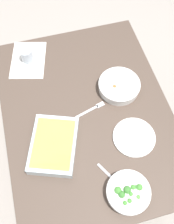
{
  "coord_description": "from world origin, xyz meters",
  "views": [
    {
      "loc": [
        0.65,
        -0.18,
        2.01
      ],
      "look_at": [
        0.0,
        0.0,
        0.74
      ],
      "focal_mm": 42.24,
      "sensor_mm": 36.0,
      "label": 1
    }
  ],
  "objects": [
    {
      "name": "drink_cup",
      "position": [
        -0.44,
        -0.25,
        0.78
      ],
      "size": [
        0.07,
        0.07,
        0.08
      ],
      "color": "#B2BCC6",
      "rests_on": "dining_table"
    },
    {
      "name": "fork_on_table",
      "position": [
        -0.01,
        0.03,
        0.74
      ],
      "size": [
        0.06,
        0.18,
        0.01
      ],
      "color": "silver",
      "rests_on": "dining_table"
    },
    {
      "name": "spoon_by_broccoli",
      "position": [
        0.4,
        0.03,
        0.74
      ],
      "size": [
        0.16,
        0.1,
        0.01
      ],
      "color": "silver",
      "rests_on": "dining_table"
    },
    {
      "name": "baking_dish",
      "position": [
        0.15,
        -0.21,
        0.77
      ],
      "size": [
        0.36,
        0.31,
        0.06
      ],
      "color": "silver",
      "rests_on": "dining_table"
    },
    {
      "name": "dining_table",
      "position": [
        0.0,
        0.0,
        0.65
      ],
      "size": [
        1.2,
        0.9,
        0.74
      ],
      "color": "#4C3D33",
      "rests_on": "ground_plane"
    },
    {
      "name": "stew_bowl",
      "position": [
        -0.1,
        0.21,
        0.77
      ],
      "size": [
        0.24,
        0.24,
        0.06
      ],
      "color": "silver",
      "rests_on": "dining_table"
    },
    {
      "name": "broccoli_bowl",
      "position": [
        0.47,
        0.07,
        0.77
      ],
      "size": [
        0.21,
        0.21,
        0.07
      ],
      "color": "silver",
      "rests_on": "dining_table"
    },
    {
      "name": "placemat",
      "position": [
        -0.44,
        -0.25,
        0.74
      ],
      "size": [
        0.32,
        0.27,
        0.0
      ],
      "primitive_type": "cube",
      "rotation": [
        0.0,
        0.0,
        -0.26
      ],
      "color": "silver",
      "rests_on": "dining_table"
    },
    {
      "name": "ground_plane",
      "position": [
        0.0,
        0.0,
        0.0
      ],
      "size": [
        6.0,
        6.0,
        0.0
      ],
      "primitive_type": "plane",
      "color": "#9E9389"
    },
    {
      "name": "spoon_by_stew",
      "position": [
        -0.07,
        0.18,
        0.74
      ],
      "size": [
        0.12,
        0.15,
        0.01
      ],
      "color": "silver",
      "rests_on": "dining_table"
    },
    {
      "name": "side_plate",
      "position": [
        0.21,
        0.2,
        0.75
      ],
      "size": [
        0.22,
        0.22,
        0.01
      ],
      "primitive_type": "cylinder",
      "color": "white",
      "rests_on": "dining_table"
    }
  ]
}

